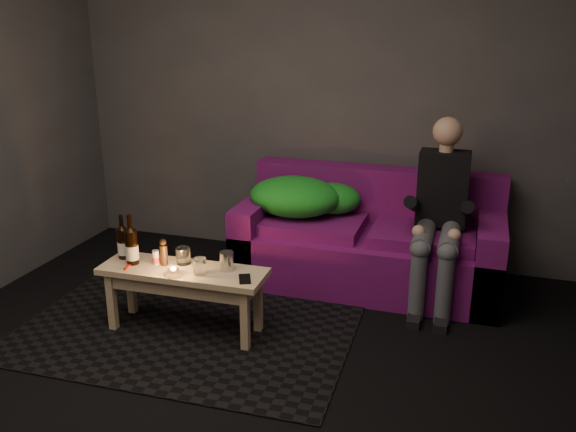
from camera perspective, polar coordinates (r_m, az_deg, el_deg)
name	(u,v)px	position (r m, az deg, el deg)	size (l,w,h in m)	color
floor	(204,417)	(3.12, -7.83, -18.11)	(4.50, 4.50, 0.00)	black
room	(232,60)	(2.95, -5.26, 14.33)	(4.50, 4.50, 4.50)	silver
rug	(190,326)	(3.90, -9.16, -10.10)	(2.01, 1.46, 0.01)	black
sofa	(369,244)	(4.40, 7.58, -2.60)	(1.82, 0.82, 0.78)	#6E0E6F
green_blanket	(302,197)	(4.40, 1.29, 1.78)	(0.80, 0.55, 0.27)	#188520
person	(440,210)	(4.10, 14.03, 0.54)	(0.33, 0.76, 1.22)	black
coffee_table	(183,280)	(3.71, -9.76, -5.91)	(1.01, 0.34, 0.41)	tan
beer_bottle_a	(123,242)	(3.88, -15.19, -2.39)	(0.07, 0.07, 0.28)	black
beer_bottle_b	(132,246)	(3.78, -14.43, -2.72)	(0.08, 0.08, 0.31)	black
salt_shaker	(156,257)	(3.76, -12.25, -3.81)	(0.04, 0.04, 0.09)	silver
pepper_mill	(164,255)	(3.73, -11.55, -3.61)	(0.05, 0.05, 0.13)	black
tumbler_back	(183,256)	(3.73, -9.78, -3.68)	(0.09, 0.09, 0.10)	white
tealight	(173,271)	(3.60, -10.67, -5.04)	(0.06, 0.06, 0.05)	white
tumbler_front	(200,266)	(3.57, -8.23, -4.68)	(0.08, 0.08, 0.10)	white
steel_cup	(227,261)	(3.61, -5.76, -4.21)	(0.08, 0.08, 0.11)	#B5B8BC
smartphone	(245,279)	(3.49, -4.07, -5.89)	(0.07, 0.13, 0.01)	black
red_lighter	(127,267)	(3.76, -14.84, -4.66)	(0.02, 0.07, 0.01)	red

